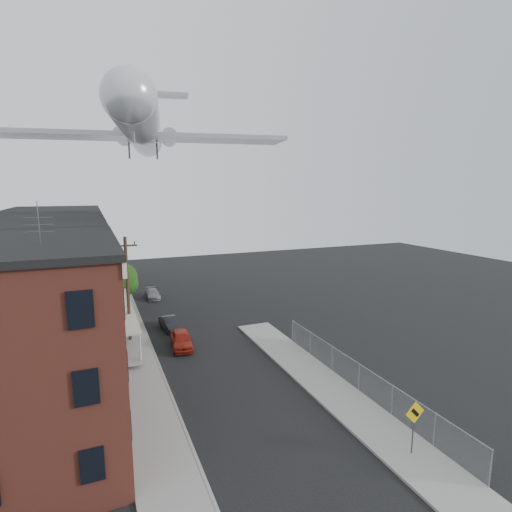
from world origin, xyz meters
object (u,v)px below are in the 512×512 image
at_px(car_far, 153,294).
at_px(utility_pole, 128,291).
at_px(street_tree, 123,280).
at_px(car_mid, 170,323).
at_px(airplane, 142,128).
at_px(car_near, 182,340).
at_px(warning_sign, 414,419).

bearing_deg(car_far, utility_pole, -104.17).
height_order(street_tree, car_far, street_tree).
bearing_deg(street_tree, car_mid, -64.41).
xyz_separation_m(car_mid, car_far, (0.09, 11.40, -0.06)).
height_order(street_tree, car_mid, street_tree).
height_order(car_mid, airplane, airplane).
height_order(car_near, car_mid, car_near).
xyz_separation_m(car_near, car_mid, (-0.09, 4.50, -0.09)).
bearing_deg(warning_sign, car_near, 113.06).
bearing_deg(utility_pole, warning_sign, -59.52).
bearing_deg(car_far, airplane, -99.04).
bearing_deg(car_near, car_mid, 97.59).
height_order(utility_pole, car_mid, utility_pole).
relative_size(car_mid, airplane, 0.12).
height_order(utility_pole, car_near, utility_pole).
bearing_deg(car_mid, car_near, -94.91).
relative_size(utility_pole, street_tree, 1.73).
bearing_deg(car_far, street_tree, -127.95).
relative_size(utility_pole, car_mid, 2.52).
relative_size(warning_sign, car_far, 0.77).
relative_size(car_near, airplane, 0.14).
relative_size(warning_sign, street_tree, 0.54).
xyz_separation_m(street_tree, car_mid, (3.38, -7.07, -2.86)).
distance_m(warning_sign, car_mid, 23.17).
height_order(utility_pole, airplane, airplane).
bearing_deg(airplane, utility_pole, -110.38).
height_order(utility_pole, car_far, utility_pole).
xyz_separation_m(utility_pole, street_tree, (0.33, 9.92, -1.22)).
xyz_separation_m(car_mid, airplane, (-1.21, 3.87, 17.57)).
bearing_deg(airplane, street_tree, 124.24).
distance_m(warning_sign, utility_pole, 22.25).
height_order(street_tree, airplane, airplane).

